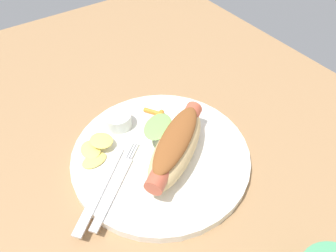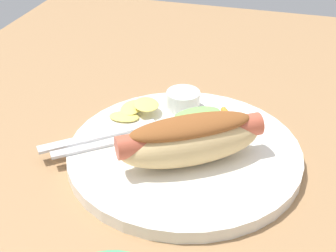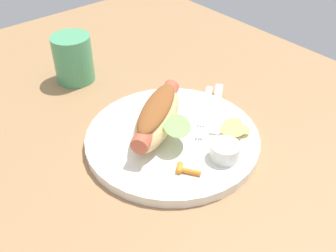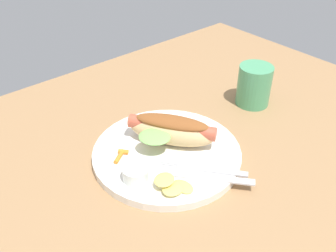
{
  "view_description": "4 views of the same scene",
  "coord_description": "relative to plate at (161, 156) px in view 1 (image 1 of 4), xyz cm",
  "views": [
    {
      "loc": [
        25.17,
        -16.4,
        41.48
      ],
      "look_at": [
        -2.67,
        2.75,
        6.53
      ],
      "focal_mm": 34.22,
      "sensor_mm": 36.0,
      "label": 1
    },
    {
      "loc": [
        44.0,
        12.34,
        35.45
      ],
      "look_at": [
        -1.6,
        -0.78,
        4.93
      ],
      "focal_mm": 51.09,
      "sensor_mm": 36.0,
      "label": 2
    },
    {
      "loc": [
        -40.76,
        34.35,
        42.9
      ],
      "look_at": [
        -2.35,
        2.04,
        3.92
      ],
      "focal_mm": 42.68,
      "sensor_mm": 36.0,
      "label": 3
    },
    {
      "loc": [
        -38.57,
        -41.61,
        47.04
      ],
      "look_at": [
        -0.92,
        2.41,
        5.92
      ],
      "focal_mm": 40.04,
      "sensor_mm": 36.0,
      "label": 4
    }
  ],
  "objects": [
    {
      "name": "knife",
      "position": [
        0.67,
        -10.98,
        0.98
      ],
      "size": [
        11.01,
        12.7,
        0.36
      ],
      "primitive_type": "cube",
      "rotation": [
        0.0,
        0.0,
        2.27
      ],
      "color": "silver",
      "rests_on": "plate"
    },
    {
      "name": "plate",
      "position": [
        0.0,
        0.0,
        0.0
      ],
      "size": [
        28.57,
        28.57,
        1.6
      ],
      "primitive_type": "cylinder",
      "color": "white",
      "rests_on": "ground_plane"
    },
    {
      "name": "hot_dog",
      "position": [
        1.84,
        1.26,
        3.97
      ],
      "size": [
        14.75,
        17.21,
        5.81
      ],
      "rotation": [
        0.0,
        0.0,
        2.15
      ],
      "color": "#DBB77A",
      "rests_on": "plate"
    },
    {
      "name": "chips_pile",
      "position": [
        -5.88,
        -8.47,
        1.59
      ],
      "size": [
        6.17,
        7.04,
        1.74
      ],
      "color": "#E2D061",
      "rests_on": "plate"
    },
    {
      "name": "sauce_ramekin",
      "position": [
        -9.27,
        -2.58,
        2.07
      ],
      "size": [
        4.63,
        4.63,
        2.53
      ],
      "primitive_type": "cylinder",
      "color": "white",
      "rests_on": "plate"
    },
    {
      "name": "ground_plane",
      "position": [
        2.34,
        -1.1,
        -1.7
      ],
      "size": [
        120.0,
        90.0,
        1.8
      ],
      "primitive_type": "cube",
      "color": "#9E754C"
    },
    {
      "name": "fork",
      "position": [
        1.31,
        -8.87,
        1.0
      ],
      "size": [
        10.7,
        13.16,
        0.4
      ],
      "rotation": [
        0.0,
        0.0,
        2.24
      ],
      "color": "silver",
      "rests_on": "plate"
    },
    {
      "name": "carrot_garnish",
      "position": [
        -7.77,
        4.19,
        1.22
      ],
      "size": [
        4.05,
        2.94,
        0.88
      ],
      "color": "orange",
      "rests_on": "plate"
    }
  ]
}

